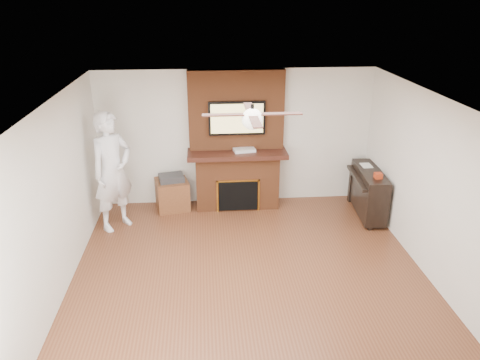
{
  "coord_description": "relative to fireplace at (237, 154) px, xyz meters",
  "views": [
    {
      "loc": [
        -0.59,
        -5.47,
        3.77
      ],
      "look_at": [
        -0.08,
        0.9,
        1.16
      ],
      "focal_mm": 35.0,
      "sensor_mm": 36.0,
      "label": 1
    }
  ],
  "objects": [
    {
      "name": "ceiling_fan",
      "position": [
        -0.0,
        -2.55,
        1.34
      ],
      "size": [
        1.21,
        1.21,
        0.31
      ],
      "color": "black",
      "rests_on": "room_shell"
    },
    {
      "name": "side_table",
      "position": [
        -1.2,
        -0.07,
        -0.69
      ],
      "size": [
        0.67,
        0.67,
        0.65
      ],
      "rotation": [
        0.0,
        0.0,
        0.21
      ],
      "color": "brown",
      "rests_on": "ground"
    },
    {
      "name": "candle_orange",
      "position": [
        -0.13,
        -0.16,
        -0.93
      ],
      "size": [
        0.07,
        0.07,
        0.13
      ],
      "primitive_type": "cylinder",
      "color": "#C35217",
      "rests_on": "ground"
    },
    {
      "name": "candle_green",
      "position": [
        0.06,
        -0.19,
        -0.94
      ],
      "size": [
        0.07,
        0.07,
        0.1
      ],
      "primitive_type": "cylinder",
      "color": "#5A8736",
      "rests_on": "ground"
    },
    {
      "name": "tv",
      "position": [
        0.0,
        -0.05,
        0.68
      ],
      "size": [
        1.0,
        0.08,
        0.6
      ],
      "color": "black",
      "rests_on": "fireplace"
    },
    {
      "name": "fireplace",
      "position": [
        0.0,
        0.0,
        0.0
      ],
      "size": [
        1.78,
        0.64,
        2.5
      ],
      "color": "brown",
      "rests_on": "ground"
    },
    {
      "name": "room_shell",
      "position": [
        0.0,
        -2.55,
        0.25
      ],
      "size": [
        5.36,
        5.86,
        2.86
      ],
      "color": "#562C19",
      "rests_on": "ground"
    },
    {
      "name": "cable_box",
      "position": [
        0.13,
        -0.1,
        0.11
      ],
      "size": [
        0.41,
        0.28,
        0.05
      ],
      "primitive_type": "cube",
      "rotation": [
        0.0,
        0.0,
        0.17
      ],
      "color": "silver",
      "rests_on": "fireplace"
    },
    {
      "name": "piano",
      "position": [
        2.3,
        -0.62,
        -0.54
      ],
      "size": [
        0.57,
        1.31,
        0.93
      ],
      "rotation": [
        0.0,
        0.0,
        -0.08
      ],
      "color": "black",
      "rests_on": "ground"
    },
    {
      "name": "candle_cream",
      "position": [
        0.2,
        -0.18,
        -0.94
      ],
      "size": [
        0.09,
        0.09,
        0.1
      ],
      "primitive_type": "cylinder",
      "color": "beige",
      "rests_on": "ground"
    },
    {
      "name": "candle_blue",
      "position": [
        0.17,
        -0.18,
        -0.96
      ],
      "size": [
        0.06,
        0.06,
        0.08
      ],
      "primitive_type": "cylinder",
      "color": "#3550A1",
      "rests_on": "ground"
    },
    {
      "name": "person",
      "position": [
        -2.1,
        -0.73,
        0.01
      ],
      "size": [
        0.87,
        0.87,
        2.01
      ],
      "primitive_type": "imported",
      "rotation": [
        0.0,
        0.0,
        0.78
      ],
      "color": "white",
      "rests_on": "ground"
    }
  ]
}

